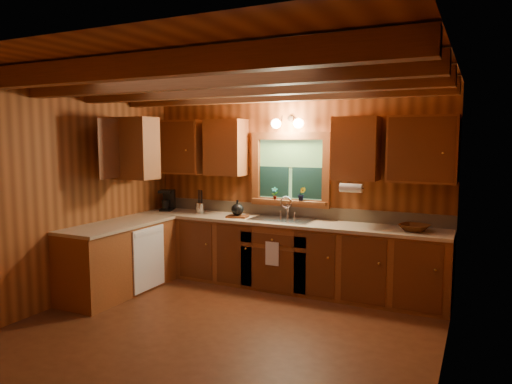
{
  "coord_description": "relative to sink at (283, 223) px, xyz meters",
  "views": [
    {
      "loc": [
        2.34,
        -4.04,
        1.95
      ],
      "look_at": [
        0.0,
        0.8,
        1.35
      ],
      "focal_mm": 33.01,
      "sensor_mm": 36.0,
      "label": 1
    }
  ],
  "objects": [
    {
      "name": "dish_towel",
      "position": [
        0.0,
        -0.34,
        -0.34
      ],
      "size": [
        0.18,
        0.01,
        0.3
      ],
      "primitive_type": "cube",
      "color": "white",
      "rests_on": "base_cabinets"
    },
    {
      "name": "ceiling_beams",
      "position": [
        0.0,
        -1.6,
        1.63
      ],
      "size": [
        4.2,
        2.54,
        0.18
      ],
      "color": "brown",
      "rests_on": "room"
    },
    {
      "name": "wall_sconce",
      "position": [
        0.0,
        0.14,
        1.31
      ],
      "size": [
        0.45,
        0.21,
        0.17
      ],
      "color": "black",
      "rests_on": "room"
    },
    {
      "name": "dishwasher_panel",
      "position": [
        -1.47,
        -0.92,
        -0.43
      ],
      "size": [
        0.02,
        0.6,
        0.8
      ],
      "primitive_type": "cube",
      "color": "white",
      "rests_on": "base_cabinets"
    },
    {
      "name": "utensil_crock",
      "position": [
        -1.3,
        0.03,
        0.13
      ],
      "size": [
        0.12,
        0.12,
        0.33
      ],
      "rotation": [
        0.0,
        0.0,
        0.24
      ],
      "color": "silver",
      "rests_on": "countertop"
    },
    {
      "name": "teakettle",
      "position": [
        -0.63,
        -0.08,
        0.15
      ],
      "size": [
        0.17,
        0.17,
        0.21
      ],
      "rotation": [
        0.0,
        0.0,
        -0.02
      ],
      "color": "black",
      "rests_on": "cutting_board"
    },
    {
      "name": "potted_plant_left",
      "position": [
        -0.19,
        0.18,
        0.37
      ],
      "size": [
        0.11,
        0.09,
        0.17
      ],
      "primitive_type": "imported",
      "rotation": [
        0.0,
        0.0,
        0.34
      ],
      "color": "#572912",
      "rests_on": "window_sill"
    },
    {
      "name": "sink",
      "position": [
        0.0,
        0.0,
        0.0
      ],
      "size": [
        0.82,
        0.48,
        0.43
      ],
      "color": "silver",
      "rests_on": "countertop"
    },
    {
      "name": "room",
      "position": [
        0.0,
        -1.6,
        0.44
      ],
      "size": [
        4.2,
        4.2,
        4.2
      ],
      "color": "#522913",
      "rests_on": "ground"
    },
    {
      "name": "coffee_maker",
      "position": [
        -1.87,
        0.03,
        0.2
      ],
      "size": [
        0.17,
        0.22,
        0.31
      ],
      "rotation": [
        0.0,
        0.0,
        0.37
      ],
      "color": "black",
      "rests_on": "countertop"
    },
    {
      "name": "window_sill",
      "position": [
        0.0,
        0.22,
        0.26
      ],
      "size": [
        1.06,
        0.14,
        0.04
      ],
      "primitive_type": "cube",
      "color": "brown",
      "rests_on": "room"
    },
    {
      "name": "base_cabinets",
      "position": [
        -0.49,
        -0.32,
        -0.43
      ],
      "size": [
        4.2,
        2.22,
        0.86
      ],
      "color": "brown",
      "rests_on": "ground"
    },
    {
      "name": "potted_plant_right",
      "position": [
        0.19,
        0.2,
        0.38
      ],
      "size": [
        0.12,
        0.11,
        0.19
      ],
      "primitive_type": "imported",
      "rotation": [
        0.0,
        0.0,
        0.33
      ],
      "color": "#572912",
      "rests_on": "window_sill"
    },
    {
      "name": "wicker_basket",
      "position": [
        1.66,
        -0.05,
        0.08
      ],
      "size": [
        0.41,
        0.41,
        0.08
      ],
      "primitive_type": "imported",
      "rotation": [
        0.0,
        0.0,
        -0.29
      ],
      "color": "#48230C",
      "rests_on": "countertop"
    },
    {
      "name": "backsplash",
      "position": [
        0.0,
        0.28,
        0.12
      ],
      "size": [
        4.2,
        0.02,
        0.16
      ],
      "primitive_type": "cube",
      "color": "tan",
      "rests_on": "room"
    },
    {
      "name": "countertop",
      "position": [
        -0.48,
        -0.31,
        0.02
      ],
      "size": [
        4.2,
        2.24,
        0.04
      ],
      "color": "tan",
      "rests_on": "base_cabinets"
    },
    {
      "name": "upper_cabinets",
      "position": [
        -0.56,
        -0.18,
        0.98
      ],
      "size": [
        4.19,
        1.77,
        0.78
      ],
      "color": "brown",
      "rests_on": "room"
    },
    {
      "name": "window",
      "position": [
        0.0,
        0.26,
        0.67
      ],
      "size": [
        1.12,
        0.08,
        1.0
      ],
      "color": "brown",
      "rests_on": "room"
    },
    {
      "name": "paper_towel_roll",
      "position": [
        0.92,
        -0.07,
        0.51
      ],
      "size": [
        0.27,
        0.11,
        0.11
      ],
      "primitive_type": "cylinder",
      "rotation": [
        0.0,
        1.57,
        0.0
      ],
      "color": "white",
      "rests_on": "upper_cabinets"
    },
    {
      "name": "cutting_board",
      "position": [
        -0.63,
        -0.08,
        0.06
      ],
      "size": [
        0.3,
        0.23,
        0.02
      ],
      "primitive_type": "cube",
      "rotation": [
        0.0,
        0.0,
        0.14
      ],
      "color": "#572912",
      "rests_on": "countertop"
    }
  ]
}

